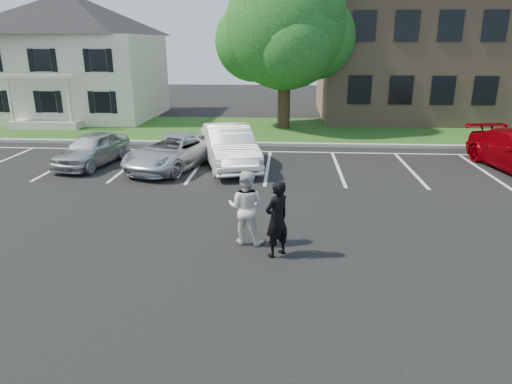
# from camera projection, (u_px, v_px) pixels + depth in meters

# --- Properties ---
(ground_plane) EXTENTS (90.00, 90.00, 0.00)m
(ground_plane) POSITION_uv_depth(u_px,v_px,m) (253.00, 256.00, 10.68)
(ground_plane) COLOR black
(ground_plane) RESTS_ON ground
(curb) EXTENTS (40.00, 0.30, 0.15)m
(curb) POSITION_uv_depth(u_px,v_px,m) (271.00, 144.00, 22.03)
(curb) COLOR #969691
(curb) RESTS_ON ground
(grass_strip) EXTENTS (44.00, 8.00, 0.08)m
(grass_strip) POSITION_uv_depth(u_px,v_px,m) (274.00, 130.00, 25.83)
(grass_strip) COLOR #214816
(grass_strip) RESTS_ON ground
(stall_lines) EXTENTS (34.00, 5.36, 0.01)m
(stall_lines) POSITION_uv_depth(u_px,v_px,m) (302.00, 162.00, 19.07)
(stall_lines) COLOR silver
(stall_lines) RESTS_ON ground
(house) EXTENTS (10.30, 9.22, 7.60)m
(house) POSITION_uv_depth(u_px,v_px,m) (74.00, 57.00, 29.24)
(house) COLOR beige
(house) RESTS_ON ground
(office_building) EXTENTS (22.40, 10.40, 8.30)m
(office_building) POSITION_uv_depth(u_px,v_px,m) (495.00, 52.00, 29.32)
(office_building) COLOR #8E6F58
(office_building) RESTS_ON ground
(tree) EXTENTS (7.80, 7.20, 8.80)m
(tree) POSITION_uv_depth(u_px,v_px,m) (287.00, 31.00, 24.75)
(tree) COLOR black
(tree) RESTS_ON ground
(man_black_suit) EXTENTS (0.78, 0.78, 1.83)m
(man_black_suit) POSITION_uv_depth(u_px,v_px,m) (277.00, 219.00, 10.43)
(man_black_suit) COLOR black
(man_black_suit) RESTS_ON ground
(man_white_shirt) EXTENTS (1.02, 0.87, 1.86)m
(man_white_shirt) POSITION_uv_depth(u_px,v_px,m) (246.00, 207.00, 11.12)
(man_white_shirt) COLOR silver
(man_white_shirt) RESTS_ON ground
(car_silver_west) EXTENTS (2.29, 4.12, 1.33)m
(car_silver_west) POSITION_uv_depth(u_px,v_px,m) (92.00, 149.00, 18.39)
(car_silver_west) COLOR #B6B6BC
(car_silver_west) RESTS_ON ground
(car_silver_minivan) EXTENTS (3.65, 5.20, 1.32)m
(car_silver_minivan) POSITION_uv_depth(u_px,v_px,m) (173.00, 151.00, 18.00)
(car_silver_minivan) COLOR silver
(car_silver_minivan) RESTS_ON ground
(car_white_sedan) EXTENTS (3.07, 5.22, 1.63)m
(car_white_sedan) POSITION_uv_depth(u_px,v_px,m) (229.00, 146.00, 18.17)
(car_white_sedan) COLOR white
(car_white_sedan) RESTS_ON ground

